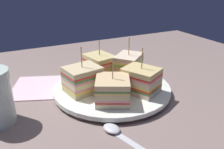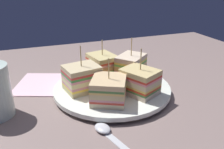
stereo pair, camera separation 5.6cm
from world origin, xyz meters
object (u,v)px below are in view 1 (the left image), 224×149
(plate, at_px, (112,89))
(sandwich_wedge_0, at_px, (83,79))
(sandwich_wedge_4, at_px, (101,65))
(sandwich_wedge_3, at_px, (128,66))
(spoon, at_px, (120,134))
(sandwich_wedge_2, at_px, (141,80))
(napkin, at_px, (37,87))
(sandwich_wedge_1, at_px, (113,90))

(plate, xyz_separation_m, sandwich_wedge_0, (0.07, -0.01, 0.04))
(sandwich_wedge_4, bearing_deg, sandwich_wedge_0, -61.82)
(sandwich_wedge_3, bearing_deg, spoon, 16.13)
(plate, bearing_deg, sandwich_wedge_4, -93.99)
(sandwich_wedge_2, bearing_deg, plate, 12.59)
(napkin, bearing_deg, sandwich_wedge_2, 140.89)
(sandwich_wedge_2, relative_size, napkin, 0.76)
(spoon, bearing_deg, sandwich_wedge_4, -33.52)
(sandwich_wedge_0, distance_m, sandwich_wedge_4, 0.10)
(sandwich_wedge_4, height_order, napkin, sandwich_wedge_4)
(sandwich_wedge_4, bearing_deg, spoon, -28.90)
(sandwich_wedge_0, bearing_deg, spoon, -98.24)
(sandwich_wedge_0, distance_m, sandwich_wedge_2, 0.13)
(sandwich_wedge_4, bearing_deg, sandwich_wedge_1, -26.96)
(sandwich_wedge_2, xyz_separation_m, napkin, (0.20, -0.16, -0.04))
(sandwich_wedge_3, height_order, spoon, sandwich_wedge_3)
(sandwich_wedge_4, height_order, spoon, sandwich_wedge_4)
(sandwich_wedge_2, xyz_separation_m, spoon, (0.11, 0.10, -0.04))
(sandwich_wedge_3, height_order, napkin, sandwich_wedge_3)
(plate, height_order, sandwich_wedge_0, sandwich_wedge_0)
(sandwich_wedge_0, height_order, spoon, sandwich_wedge_0)
(sandwich_wedge_0, height_order, sandwich_wedge_1, sandwich_wedge_0)
(sandwich_wedge_1, distance_m, spoon, 0.11)
(spoon, height_order, napkin, spoon)
(plate, bearing_deg, napkin, -34.88)
(plate, xyz_separation_m, sandwich_wedge_3, (-0.06, -0.03, 0.04))
(plate, distance_m, sandwich_wedge_3, 0.08)
(sandwich_wedge_0, height_order, sandwich_wedge_2, same)
(sandwich_wedge_1, relative_size, spoon, 0.66)
(sandwich_wedge_4, bearing_deg, sandwich_wedge_3, 44.35)
(spoon, bearing_deg, napkin, 2.53)
(sandwich_wedge_2, distance_m, sandwich_wedge_4, 0.13)
(sandwich_wedge_3, relative_size, napkin, 0.76)
(sandwich_wedge_0, xyz_separation_m, napkin, (0.09, -0.10, -0.04))
(sandwich_wedge_2, bearing_deg, sandwich_wedge_4, -9.10)
(napkin, bearing_deg, sandwich_wedge_3, 160.63)
(sandwich_wedge_3, xyz_separation_m, spoon, (0.13, 0.19, -0.04))
(sandwich_wedge_1, height_order, sandwich_wedge_4, same)
(sandwich_wedge_1, xyz_separation_m, sandwich_wedge_4, (-0.04, -0.13, 0.00))
(sandwich_wedge_3, relative_size, sandwich_wedge_4, 1.10)
(sandwich_wedge_0, bearing_deg, plate, -16.03)
(sandwich_wedge_4, bearing_deg, napkin, -115.48)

